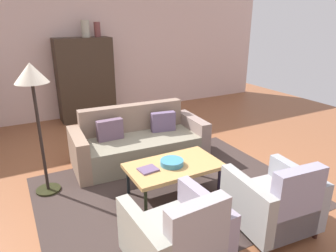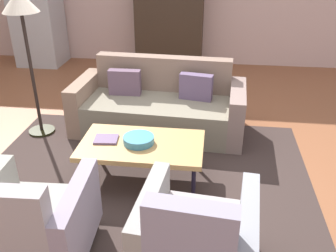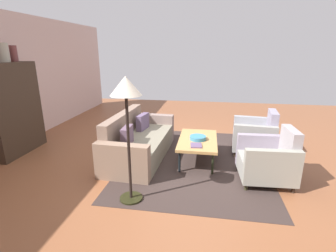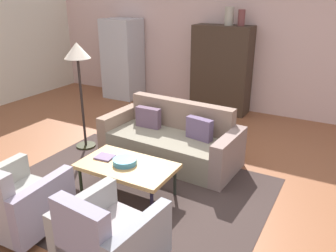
# 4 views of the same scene
# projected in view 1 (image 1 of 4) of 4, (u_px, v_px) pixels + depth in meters

# --- Properties ---
(ground_plane) EXTENTS (11.40, 11.40, 0.00)m
(ground_plane) POSITION_uv_depth(u_px,v_px,m) (164.00, 182.00, 4.38)
(ground_plane) COLOR brown
(wall_back) EXTENTS (9.50, 0.12, 2.80)m
(wall_back) POSITION_uv_depth(u_px,v_px,m) (89.00, 54.00, 6.98)
(wall_back) COLOR beige
(wall_back) RESTS_ON ground
(area_rug) EXTENTS (3.40, 2.60, 0.01)m
(area_rug) POSITION_uv_depth(u_px,v_px,m) (172.00, 191.00, 4.13)
(area_rug) COLOR #382B28
(area_rug) RESTS_ON ground
(couch) EXTENTS (2.14, 1.01, 0.86)m
(couch) POSITION_uv_depth(u_px,v_px,m) (138.00, 143.00, 4.98)
(couch) COLOR gray
(couch) RESTS_ON ground
(coffee_table) EXTENTS (1.20, 0.70, 0.43)m
(coffee_table) POSITION_uv_depth(u_px,v_px,m) (174.00, 167.00, 3.96)
(coffee_table) COLOR black
(coffee_table) RESTS_ON ground
(armchair_left) EXTENTS (0.84, 0.84, 0.88)m
(armchair_left) POSITION_uv_depth(u_px,v_px,m) (179.00, 240.00, 2.74)
(armchair_left) COLOR #2D2C1A
(armchair_left) RESTS_ON ground
(armchair_right) EXTENTS (0.87, 0.87, 0.88)m
(armchair_right) POSITION_uv_depth(u_px,v_px,m) (275.00, 203.00, 3.27)
(armchair_right) COLOR #2F2116
(armchair_right) RESTS_ON ground
(fruit_bowl) EXTENTS (0.30, 0.30, 0.07)m
(fruit_bowl) POSITION_uv_depth(u_px,v_px,m) (172.00, 162.00, 3.92)
(fruit_bowl) COLOR teal
(fruit_bowl) RESTS_ON coffee_table
(book_stack) EXTENTS (0.24, 0.21, 0.02)m
(book_stack) POSITION_uv_depth(u_px,v_px,m) (148.00, 169.00, 3.79)
(book_stack) COLOR #614B6C
(book_stack) RESTS_ON coffee_table
(cabinet) EXTENTS (1.20, 0.51, 1.80)m
(cabinet) POSITION_uv_depth(u_px,v_px,m) (85.00, 80.00, 6.77)
(cabinet) COLOR #37291E
(cabinet) RESTS_ON ground
(vase_tall) EXTENTS (0.18, 0.18, 0.35)m
(vase_tall) POSITION_uv_depth(u_px,v_px,m) (85.00, 29.00, 6.44)
(vase_tall) COLOR #A9A38F
(vase_tall) RESTS_ON cabinet
(vase_round) EXTENTS (0.14, 0.14, 0.31)m
(vase_round) POSITION_uv_depth(u_px,v_px,m) (97.00, 29.00, 6.56)
(vase_round) COLOR brown
(vase_round) RESTS_ON cabinet
(floor_lamp) EXTENTS (0.40, 0.40, 1.72)m
(floor_lamp) POSITION_uv_depth(u_px,v_px,m) (33.00, 86.00, 3.66)
(floor_lamp) COLOR black
(floor_lamp) RESTS_ON ground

